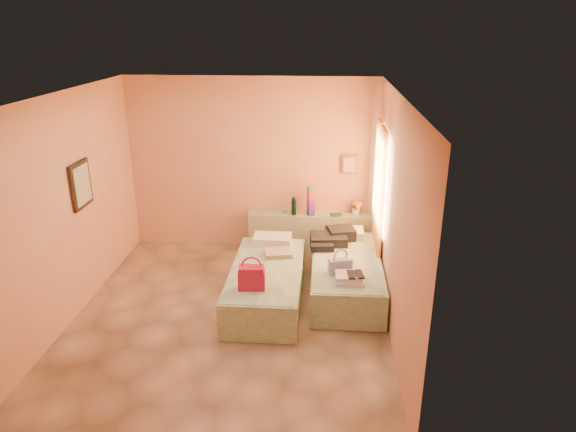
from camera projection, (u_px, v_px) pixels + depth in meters
name	position (u px, v px, depth m)	size (l,w,h in m)	color
ground	(231.00, 315.00, 6.66)	(4.50, 4.50, 0.00)	tan
room_walls	(250.00, 171.00, 6.54)	(4.02, 4.51, 2.81)	tan
headboard_ledge	(312.00, 232.00, 8.44)	(2.05, 0.30, 0.65)	gray
bed_left	(267.00, 284.00, 6.92)	(0.90, 2.00, 0.50)	beige
bed_right	(346.00, 275.00, 7.16)	(0.90, 2.00, 0.50)	beige
water_bottle	(294.00, 206.00, 8.23)	(0.08, 0.08, 0.28)	#11311E
rainbow_box	(311.00, 201.00, 8.18)	(0.10, 0.10, 0.47)	#B4163E
small_dish	(284.00, 213.00, 8.32)	(0.11, 0.11, 0.03)	#4C8C63
green_book	(336.00, 215.00, 8.23)	(0.17, 0.12, 0.03)	#25452E
flower_vase	(357.00, 206.00, 8.23)	(0.21, 0.21, 0.27)	white
magenta_handbag	(252.00, 277.00, 6.25)	(0.33, 0.18, 0.30)	#B4163E
khaki_garment	(278.00, 253.00, 7.19)	(0.38, 0.30, 0.06)	tan
clothes_pile	(332.00, 238.00, 7.54)	(0.57, 0.57, 0.17)	black
blue_handbag	(340.00, 266.00, 6.66)	(0.30, 0.13, 0.19)	#3C4E92
towel_stack	(350.00, 278.00, 6.44)	(0.35, 0.30, 0.10)	silver
sandal_pair	(355.00, 275.00, 6.40)	(0.17, 0.23, 0.02)	black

